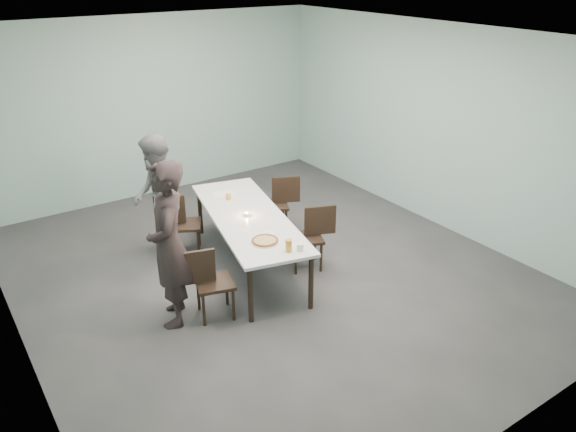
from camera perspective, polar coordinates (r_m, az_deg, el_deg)
ground at (r=7.49m, az=-2.07°, el=-5.69°), size 7.00×7.00×0.00m
room_shell at (r=6.69m, az=-2.34°, el=9.42°), size 6.02×7.02×3.01m
table at (r=7.32m, az=-4.08°, el=-0.36°), size 1.46×2.74×0.75m
chair_near_left at (r=6.43m, az=-8.21°, el=-6.31°), size 0.65×0.52×0.87m
chair_far_left at (r=7.87m, az=-11.02°, el=-0.44°), size 0.65×0.57×0.87m
chair_near_right at (r=7.40m, az=2.43°, el=-1.69°), size 0.65×0.55×0.87m
chair_far_right at (r=8.37m, az=-0.95°, el=1.60°), size 0.65×0.56×0.87m
diner_near at (r=6.24m, az=-11.99°, el=-2.88°), size 0.70×0.82×1.92m
diner_far at (r=7.75m, az=-13.15°, el=1.82°), size 0.89×1.01×1.72m
pizza at (r=6.60m, az=-2.35°, el=-2.53°), size 0.34×0.34×0.04m
side_plate at (r=6.80m, az=-1.86°, el=-1.79°), size 0.18×0.18×0.01m
beer_glass at (r=6.37m, az=0.07°, el=-3.04°), size 0.08×0.08×0.15m
water_tumbler at (r=6.40m, az=1.24°, el=-3.18°), size 0.08×0.08×0.09m
tealight at (r=7.28m, az=-4.20°, el=0.17°), size 0.06×0.06×0.05m
amber_tumbler at (r=7.80m, az=-6.07°, el=1.97°), size 0.07×0.07×0.08m
menu at (r=7.99m, az=-6.57°, el=2.24°), size 0.34×0.28×0.01m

